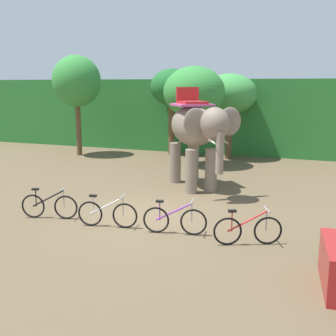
{
  "coord_description": "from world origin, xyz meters",
  "views": [
    {
      "loc": [
        4.88,
        -11.14,
        3.89
      ],
      "look_at": [
        0.31,
        1.0,
        1.3
      ],
      "focal_mm": 45.02,
      "sensor_mm": 36.0,
      "label": 1
    }
  ],
  "objects_px": {
    "elephant": "(196,131)",
    "bike_purple": "(174,220)",
    "bike_black": "(49,206)",
    "tree_far_right": "(172,88)",
    "bike_red": "(248,230)",
    "bike_white": "(107,214)",
    "tree_left": "(230,95)",
    "tree_right": "(77,82)",
    "tree_center_right": "(194,93)"
  },
  "relations": [
    {
      "from": "tree_center_right",
      "to": "tree_left",
      "type": "distance_m",
      "value": 2.86
    },
    {
      "from": "tree_right",
      "to": "tree_center_right",
      "type": "height_order",
      "value": "tree_right"
    },
    {
      "from": "bike_white",
      "to": "tree_left",
      "type": "bearing_deg",
      "value": 86.65
    },
    {
      "from": "tree_right",
      "to": "tree_left",
      "type": "distance_m",
      "value": 8.24
    },
    {
      "from": "elephant",
      "to": "bike_white",
      "type": "height_order",
      "value": "elephant"
    },
    {
      "from": "bike_white",
      "to": "bike_purple",
      "type": "xyz_separation_m",
      "value": [
        1.93,
        0.13,
        0.0
      ]
    },
    {
      "from": "tree_center_right",
      "to": "bike_black",
      "type": "distance_m",
      "value": 9.9
    },
    {
      "from": "bike_black",
      "to": "bike_white",
      "type": "relative_size",
      "value": 0.99
    },
    {
      "from": "bike_black",
      "to": "bike_purple",
      "type": "xyz_separation_m",
      "value": [
        3.89,
        0.06,
        0.0
      ]
    },
    {
      "from": "tree_left",
      "to": "bike_black",
      "type": "bearing_deg",
      "value": -102.63
    },
    {
      "from": "bike_purple",
      "to": "bike_red",
      "type": "xyz_separation_m",
      "value": [
        1.94,
        -0.09,
        0.0
      ]
    },
    {
      "from": "elephant",
      "to": "tree_far_right",
      "type": "bearing_deg",
      "value": 116.64
    },
    {
      "from": "tree_center_right",
      "to": "bike_white",
      "type": "xyz_separation_m",
      "value": [
        0.42,
        -9.35,
        -3.1
      ]
    },
    {
      "from": "elephant",
      "to": "bike_purple",
      "type": "relative_size",
      "value": 2.29
    },
    {
      "from": "tree_right",
      "to": "bike_white",
      "type": "relative_size",
      "value": 3.21
    },
    {
      "from": "tree_right",
      "to": "bike_white",
      "type": "height_order",
      "value": "tree_right"
    },
    {
      "from": "tree_right",
      "to": "bike_black",
      "type": "distance_m",
      "value": 11.96
    },
    {
      "from": "tree_far_right",
      "to": "elephant",
      "type": "relative_size",
      "value": 1.22
    },
    {
      "from": "elephant",
      "to": "bike_purple",
      "type": "bearing_deg",
      "value": -79.33
    },
    {
      "from": "bike_white",
      "to": "bike_red",
      "type": "xyz_separation_m",
      "value": [
        3.86,
        0.04,
        0.0
      ]
    },
    {
      "from": "tree_far_right",
      "to": "bike_red",
      "type": "xyz_separation_m",
      "value": [
        6.47,
        -12.19,
        -3.27
      ]
    },
    {
      "from": "bike_black",
      "to": "elephant",
      "type": "bearing_deg",
      "value": 59.24
    },
    {
      "from": "tree_right",
      "to": "bike_purple",
      "type": "xyz_separation_m",
      "value": [
        9.23,
        -10.01,
        -3.63
      ]
    },
    {
      "from": "tree_far_right",
      "to": "bike_white",
      "type": "xyz_separation_m",
      "value": [
        2.6,
        -12.23,
        -3.27
      ]
    },
    {
      "from": "tree_right",
      "to": "bike_white",
      "type": "bearing_deg",
      "value": -54.24
    },
    {
      "from": "tree_right",
      "to": "tree_far_right",
      "type": "bearing_deg",
      "value": 23.98
    },
    {
      "from": "tree_far_right",
      "to": "bike_red",
      "type": "distance_m",
      "value": 14.18
    },
    {
      "from": "tree_left",
      "to": "bike_black",
      "type": "distance_m",
      "value": 12.55
    },
    {
      "from": "bike_white",
      "to": "bike_red",
      "type": "distance_m",
      "value": 3.86
    },
    {
      "from": "bike_black",
      "to": "bike_purple",
      "type": "height_order",
      "value": "same"
    },
    {
      "from": "tree_right",
      "to": "elephant",
      "type": "height_order",
      "value": "tree_right"
    },
    {
      "from": "tree_left",
      "to": "tree_center_right",
      "type": "bearing_deg",
      "value": -113.11
    },
    {
      "from": "tree_left",
      "to": "bike_purple",
      "type": "relative_size",
      "value": 2.61
    },
    {
      "from": "bike_red",
      "to": "bike_white",
      "type": "bearing_deg",
      "value": -179.36
    },
    {
      "from": "tree_right",
      "to": "elephant",
      "type": "relative_size",
      "value": 1.4
    },
    {
      "from": "bike_black",
      "to": "bike_white",
      "type": "distance_m",
      "value": 1.97
    },
    {
      "from": "tree_left",
      "to": "bike_black",
      "type": "xyz_separation_m",
      "value": [
        -2.67,
        -11.9,
        -2.97
      ]
    },
    {
      "from": "bike_white",
      "to": "bike_red",
      "type": "height_order",
      "value": "same"
    },
    {
      "from": "tree_far_right",
      "to": "bike_red",
      "type": "relative_size",
      "value": 2.98
    },
    {
      "from": "tree_right",
      "to": "bike_red",
      "type": "bearing_deg",
      "value": -42.13
    },
    {
      "from": "tree_right",
      "to": "bike_red",
      "type": "height_order",
      "value": "tree_right"
    },
    {
      "from": "elephant",
      "to": "bike_purple",
      "type": "xyz_separation_m",
      "value": [
        0.93,
        -4.92,
        -1.82
      ]
    },
    {
      "from": "tree_center_right",
      "to": "bike_white",
      "type": "relative_size",
      "value": 2.79
    },
    {
      "from": "elephant",
      "to": "bike_white",
      "type": "bearing_deg",
      "value": -101.16
    },
    {
      "from": "tree_right",
      "to": "tree_left",
      "type": "xyz_separation_m",
      "value": [
        8.0,
        1.84,
        -0.66
      ]
    },
    {
      "from": "tree_right",
      "to": "bike_black",
      "type": "bearing_deg",
      "value": -62.07
    },
    {
      "from": "tree_left",
      "to": "elephant",
      "type": "height_order",
      "value": "tree_left"
    },
    {
      "from": "bike_black",
      "to": "bike_white",
      "type": "bearing_deg",
      "value": -2.2
    },
    {
      "from": "bike_white",
      "to": "elephant",
      "type": "bearing_deg",
      "value": 78.84
    },
    {
      "from": "tree_center_right",
      "to": "elephant",
      "type": "bearing_deg",
      "value": -71.75
    }
  ]
}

